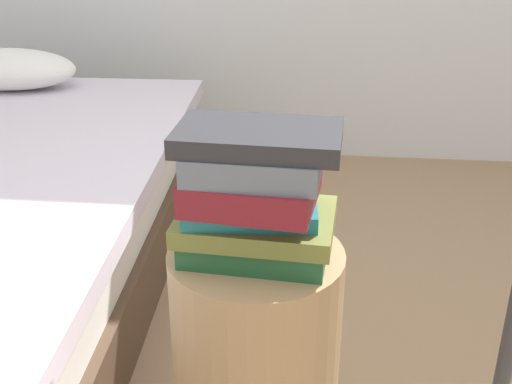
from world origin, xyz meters
The scene contains 7 objects.
side_table centered at (0.00, 0.00, 0.29)m, with size 0.34×0.34×0.57m, color tan.
book_forest centered at (0.00, -0.01, 0.59)m, with size 0.27×0.16×0.04m, color #1E512D.
book_olive centered at (0.00, 0.01, 0.63)m, with size 0.29×0.20×0.04m, color olive.
book_teal centered at (-0.01, 0.01, 0.67)m, with size 0.24×0.17×0.03m, color #1E727F.
book_maroon centered at (-0.01, -0.01, 0.71)m, with size 0.23×0.20×0.06m, color maroon.
book_slate centered at (0.00, 0.00, 0.77)m, with size 0.24×0.20×0.05m, color slate.
book_charcoal centered at (0.01, -0.01, 0.81)m, with size 0.29×0.17×0.04m, color #28282D.
Camera 1 is at (0.11, -1.08, 1.21)m, focal length 46.08 mm.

